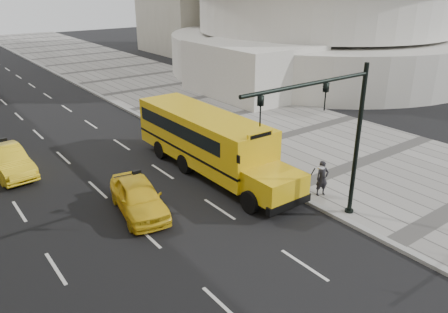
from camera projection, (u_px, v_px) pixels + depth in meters
ground at (117, 184)px, 21.23m from camera, size 140.00×140.00×0.00m
sidewalk_museum at (293, 134)px, 27.86m from camera, size 12.00×140.00×0.15m
curb_museum at (217, 155)px, 24.53m from camera, size 0.30×140.00×0.15m
school_bus at (206, 138)px, 22.24m from camera, size 2.96×11.56×3.19m
taxi_near at (139, 197)px, 18.39m from camera, size 2.45×4.52×1.46m
taxi_far at (7, 161)px, 22.01m from camera, size 1.99×4.58×1.47m
pedestrian at (322, 178)px, 19.55m from camera, size 0.69×0.57×1.63m
traffic_signal at (336, 129)px, 16.14m from camera, size 6.18×0.36×6.40m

